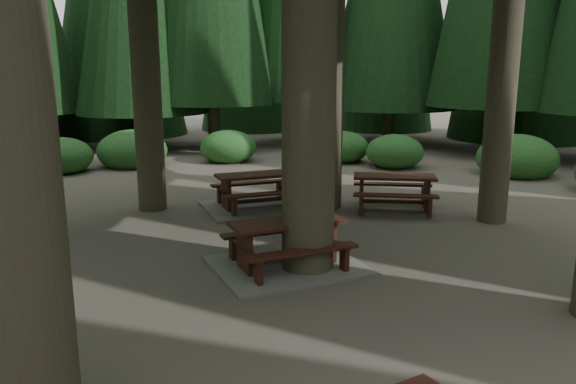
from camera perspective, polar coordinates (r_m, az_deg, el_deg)
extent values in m
plane|color=#585148|center=(8.90, -2.60, -8.73)|extent=(80.00, 80.00, 0.00)
cube|color=gray|center=(9.35, -0.10, -7.49)|extent=(2.61, 2.27, 0.05)
cube|color=#361710|center=(9.12, -0.10, -3.12)|extent=(1.92, 0.98, 0.06)
cube|color=#361710|center=(9.75, -1.56, -3.96)|extent=(1.86, 0.53, 0.05)
cube|color=#361710|center=(8.68, 1.54, -6.06)|extent=(1.86, 0.53, 0.05)
cube|color=#361710|center=(8.98, -4.42, -6.07)|extent=(0.17, 0.57, 0.74)
cube|color=#361710|center=(8.96, -4.43, -5.69)|extent=(0.30, 1.48, 0.06)
cube|color=#361710|center=(9.55, 3.96, -4.93)|extent=(0.17, 0.57, 0.74)
cube|color=#361710|center=(9.53, 3.96, -4.58)|extent=(0.30, 1.48, 0.06)
cube|color=#361710|center=(9.30, -0.10, -6.57)|extent=(1.53, 0.31, 0.08)
cube|color=gray|center=(13.18, -3.04, -1.54)|extent=(2.64, 2.26, 0.05)
cube|color=#361710|center=(13.02, -3.08, 1.75)|extent=(1.98, 0.94, 0.06)
cube|color=#361710|center=(13.67, -3.91, 0.90)|extent=(1.93, 0.47, 0.05)
cube|color=#361710|center=(12.49, -2.15, -0.19)|extent=(1.93, 0.47, 0.05)
cube|color=#361710|center=(12.89, -6.28, -0.30)|extent=(0.15, 0.59, 0.76)
cube|color=#361710|center=(12.87, -6.29, -0.02)|extent=(0.25, 1.54, 0.06)
cube|color=#361710|center=(13.35, 0.05, 0.23)|extent=(0.15, 0.59, 0.76)
cube|color=#361710|center=(13.34, 0.05, 0.50)|extent=(0.25, 1.54, 0.06)
cube|color=#361710|center=(13.14, -3.05, -0.84)|extent=(1.59, 0.26, 0.08)
cube|color=#361710|center=(13.12, 10.77, 1.54)|extent=(2.00, 1.37, 0.06)
cube|color=#361710|center=(13.79, 10.56, 0.77)|extent=(1.82, 0.94, 0.05)
cube|color=#361710|center=(12.58, 10.89, -0.38)|extent=(1.82, 0.94, 0.05)
cube|color=#361710|center=(13.17, 7.47, -0.09)|extent=(0.29, 0.56, 0.74)
cube|color=#361710|center=(13.16, 7.48, 0.17)|extent=(0.64, 1.42, 0.06)
cube|color=#361710|center=(13.27, 13.91, -0.26)|extent=(0.29, 0.56, 0.74)
cube|color=#361710|center=(13.26, 13.92, 0.00)|extent=(0.64, 1.42, 0.06)
cube|color=#361710|center=(13.24, 10.67, -0.96)|extent=(1.47, 0.66, 0.08)
ellipsoid|color=#216029|center=(18.60, 22.20, 2.86)|extent=(2.42, 2.42, 1.49)
ellipsoid|color=#216029|center=(18.91, 10.78, 3.72)|extent=(1.90, 1.90, 1.17)
ellipsoid|color=#216029|center=(19.74, 5.52, 4.25)|extent=(1.84, 1.84, 1.13)
ellipsoid|color=#216029|center=(19.80, -6.10, 4.26)|extent=(1.95, 1.95, 1.20)
ellipsoid|color=#216029|center=(19.52, -15.51, 3.75)|extent=(2.31, 2.31, 1.42)
ellipsoid|color=#216029|center=(19.02, -22.02, 3.07)|extent=(1.93, 1.93, 1.19)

